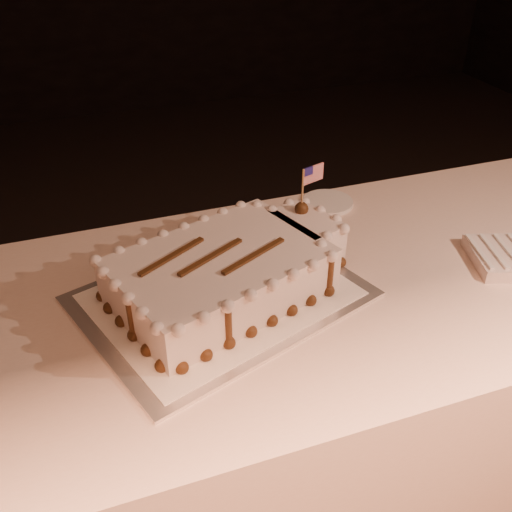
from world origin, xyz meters
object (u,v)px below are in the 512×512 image
object	(u,v)px
banquet_table	(326,393)
side_plate	(327,202)
sheet_cake	(232,270)
cake_board	(221,296)

from	to	relation	value
banquet_table	side_plate	distance (m)	0.51
side_plate	sheet_cake	bearing A→B (deg)	-141.39
banquet_table	sheet_cake	size ratio (longest dim) A/B	4.29
banquet_table	cake_board	bearing A→B (deg)	176.50
side_plate	cake_board	bearing A→B (deg)	-142.55
cake_board	side_plate	distance (m)	0.50
sheet_cake	side_plate	size ratio (longest dim) A/B	3.99
sheet_cake	side_plate	xyz separation A→B (m)	(0.37, 0.29, -0.06)
sheet_cake	side_plate	distance (m)	0.47
cake_board	sheet_cake	world-z (taller)	sheet_cake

